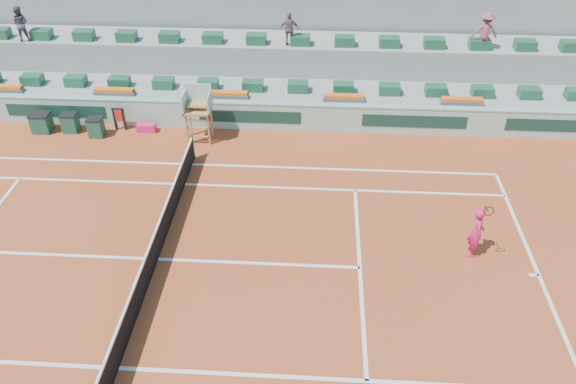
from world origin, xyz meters
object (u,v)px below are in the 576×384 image
object	(u,v)px
drink_cooler_a	(96,127)
tennis_player	(477,232)
umpire_chair	(198,106)
player_bag	(147,128)

from	to	relation	value
drink_cooler_a	tennis_player	world-z (taller)	tennis_player
umpire_chair	tennis_player	xyz separation A→B (m)	(10.01, -6.60, -0.65)
drink_cooler_a	tennis_player	distance (m)	15.90
umpire_chair	tennis_player	distance (m)	12.01
player_bag	umpire_chair	world-z (taller)	umpire_chair
tennis_player	player_bag	bearing A→B (deg)	150.49
umpire_chair	player_bag	bearing A→B (deg)	169.38
player_bag	tennis_player	xyz separation A→B (m)	(12.48, -7.06, 0.72)
player_bag	drink_cooler_a	xyz separation A→B (m)	(-2.00, -0.52, 0.25)
player_bag	tennis_player	distance (m)	14.36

